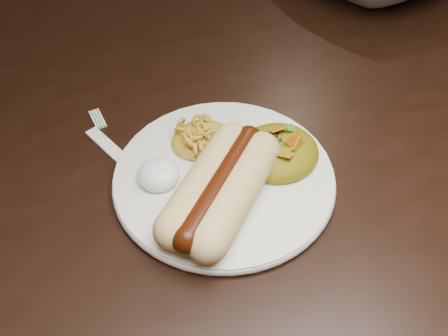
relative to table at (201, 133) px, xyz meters
name	(u,v)px	position (x,y,z in m)	size (l,w,h in m)	color
floor	(210,330)	(0.00, 0.00, -0.66)	(4.00, 4.00, 0.00)	#4C291A
table	(201,133)	(0.00, 0.00, 0.00)	(1.60, 0.90, 0.75)	black
plate	(224,178)	(-0.05, -0.17, 0.10)	(0.25, 0.25, 0.01)	white
hotdog	(221,187)	(-0.07, -0.20, 0.13)	(0.13, 0.15, 0.04)	#FBE991
mac_and_cheese	(202,134)	(-0.05, -0.11, 0.12)	(0.07, 0.07, 0.03)	gold
sour_cream	(158,171)	(-0.12, -0.15, 0.12)	(0.05, 0.05, 0.03)	white
taco_salad	(278,146)	(0.02, -0.17, 0.12)	(0.10, 0.09, 0.04)	#AF5A00
fork	(114,152)	(-0.14, -0.07, 0.09)	(0.02, 0.15, 0.00)	white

